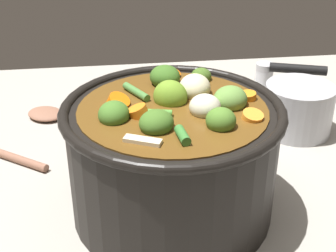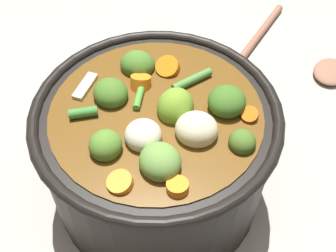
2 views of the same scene
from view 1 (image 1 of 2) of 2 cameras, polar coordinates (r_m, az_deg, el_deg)
ground_plane at (r=0.67m, az=0.49°, el=-9.65°), size 1.10×1.10×0.00m
cooking_pot at (r=0.62m, az=0.54°, el=-3.58°), size 0.28×0.28×0.18m
wooden_spoon at (r=0.88m, az=-16.82°, el=-0.20°), size 0.23×0.23×0.01m
salt_shaker at (r=0.98m, az=11.20°, el=5.28°), size 0.04×0.04×0.07m
small_saucepan at (r=0.86m, az=15.07°, el=2.11°), size 0.19×0.15×0.09m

